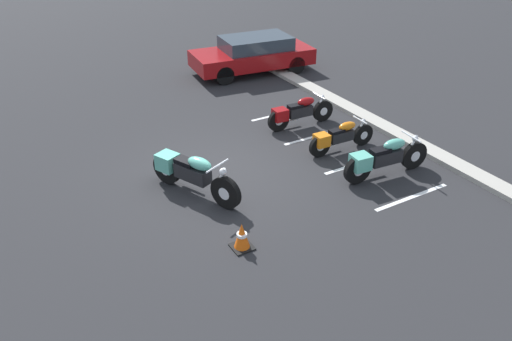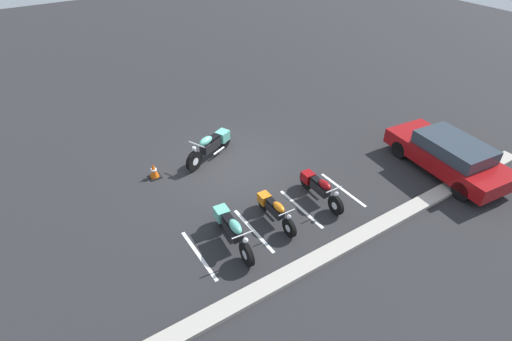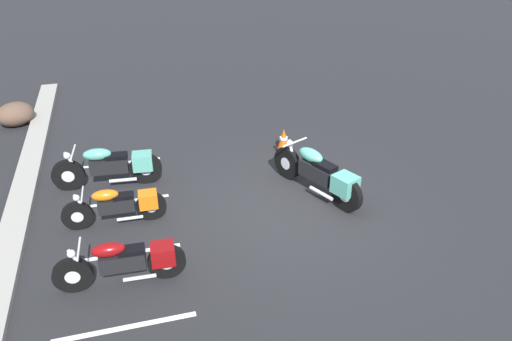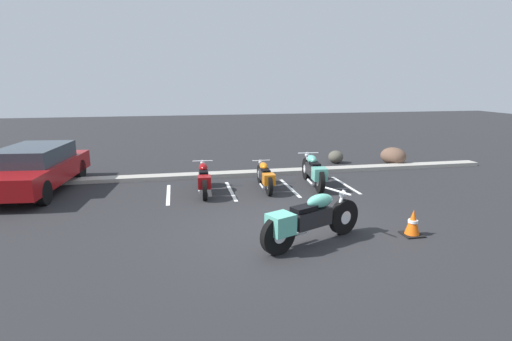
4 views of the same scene
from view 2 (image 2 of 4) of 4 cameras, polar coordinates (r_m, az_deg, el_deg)
name	(u,v)px [view 2 (image 2 of 4)]	position (r m, az deg, el deg)	size (l,w,h in m)	color
ground	(232,165)	(14.49, -3.47, 0.83)	(60.00, 60.00, 0.00)	#262628
motorcycle_teal_featured	(211,145)	(14.71, -6.38, 3.64)	(2.31, 1.20, 0.97)	black
parked_bike_0	(319,187)	(12.82, 8.98, -2.39)	(0.59, 2.11, 0.83)	black
parked_bike_1	(274,209)	(11.92, 2.60, -5.53)	(0.55, 1.96, 0.77)	black
parked_bike_2	(231,228)	(11.21, -3.53, -8.25)	(0.65, 2.32, 0.91)	black
car_red	(449,155)	(15.30, 25.82, 2.06)	(2.24, 4.47, 1.29)	black
concrete_curb	(328,254)	(11.28, 10.23, -11.61)	(18.00, 0.50, 0.12)	#A8A399
traffic_cone	(154,171)	(14.15, -14.38, -0.06)	(0.40, 0.40, 0.55)	black
stall_line_0	(343,190)	(13.60, 12.30, -2.67)	(0.10, 2.10, 0.00)	white
stall_line_1	(301,209)	(12.62, 6.43, -5.43)	(0.10, 2.10, 0.00)	white
stall_line_2	(253,230)	(11.83, -0.38, -8.54)	(0.10, 2.10, 0.00)	white
stall_line_3	(199,255)	(11.26, -8.16, -11.88)	(0.10, 2.10, 0.00)	white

